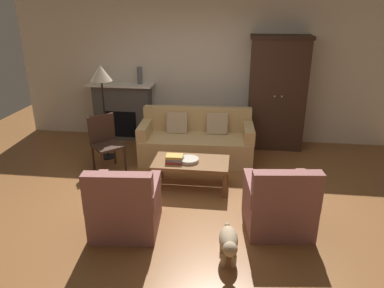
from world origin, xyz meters
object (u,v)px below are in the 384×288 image
(mantel_vase_slate, at_px, (140,75))
(mantel_vase_cream, at_px, (102,76))
(fruit_bowl, at_px, (189,160))
(book_stack, at_px, (174,159))
(fireplace, at_px, (123,111))
(dog, at_px, (229,242))
(armoire, at_px, (277,93))
(side_chair_wooden, at_px, (105,140))
(armchair_near_right, at_px, (279,206))
(coffee_table, at_px, (191,164))
(armchair_near_left, at_px, (125,207))
(floor_lamp, at_px, (101,79))
(couch, at_px, (196,142))

(mantel_vase_slate, bearing_deg, mantel_vase_cream, 180.00)
(fruit_bowl, distance_m, book_stack, 0.21)
(fireplace, bearing_deg, dog, -58.04)
(fireplace, relative_size, armoire, 0.61)
(side_chair_wooden, bearing_deg, fireplace, 95.96)
(mantel_vase_slate, xyz_separation_m, armchair_near_right, (2.41, -2.85, -0.96))
(coffee_table, height_order, book_stack, book_stack)
(mantel_vase_slate, xyz_separation_m, armchair_near_left, (0.60, -3.13, -0.96))
(mantel_vase_cream, relative_size, floor_lamp, 0.15)
(couch, relative_size, mantel_vase_slate, 6.14)
(armchair_near_right, bearing_deg, mantel_vase_slate, 130.23)
(coffee_table, height_order, armchair_near_right, armchair_near_right)
(fireplace, distance_m, book_stack, 2.45)
(armchair_near_right, distance_m, dog, 0.90)
(armchair_near_left, bearing_deg, couch, 75.47)
(fruit_bowl, xyz_separation_m, armchair_near_left, (-0.60, -1.18, -0.13))
(book_stack, bearing_deg, armoire, 51.04)
(couch, distance_m, armchair_near_left, 2.34)
(fruit_bowl, xyz_separation_m, mantel_vase_slate, (-1.20, 1.95, 0.83))
(fruit_bowl, bearing_deg, couch, 90.62)
(fruit_bowl, height_order, book_stack, book_stack)
(armoire, height_order, coffee_table, armoire)
(fireplace, bearing_deg, armchair_near_left, -72.68)
(side_chair_wooden, bearing_deg, fruit_bowl, -18.73)
(armoire, relative_size, armchair_near_right, 2.33)
(armoire, distance_m, dog, 3.64)
(mantel_vase_slate, bearing_deg, book_stack, -63.39)
(fireplace, height_order, couch, fireplace)
(armoire, xyz_separation_m, coffee_table, (-1.34, -1.86, -0.66))
(book_stack, distance_m, mantel_vase_slate, 2.38)
(book_stack, height_order, floor_lamp, floor_lamp)
(coffee_table, relative_size, armchair_near_right, 1.25)
(armchair_near_right, xyz_separation_m, side_chair_wooden, (-2.64, 1.39, 0.20))
(mantel_vase_cream, bearing_deg, armchair_near_right, -41.96)
(couch, relative_size, armchair_near_right, 2.22)
(armoire, distance_m, side_chair_wooden, 3.17)
(coffee_table, height_order, dog, coffee_table)
(fireplace, xyz_separation_m, coffee_table, (1.61, -1.94, -0.20))
(dog, bearing_deg, floor_lamp, 131.16)
(armoire, bearing_deg, mantel_vase_cream, 178.97)
(fruit_bowl, xyz_separation_m, side_chair_wooden, (-1.43, 0.48, 0.07))
(fruit_bowl, relative_size, dog, 0.51)
(armoire, distance_m, floor_lamp, 3.12)
(mantel_vase_cream, height_order, mantel_vase_slate, mantel_vase_slate)
(floor_lamp, relative_size, dog, 2.84)
(armchair_near_left, bearing_deg, fireplace, 107.32)
(book_stack, height_order, armchair_near_left, armchair_near_left)
(mantel_vase_slate, distance_m, armchair_near_left, 3.33)
(side_chair_wooden, bearing_deg, couch, 22.95)
(coffee_table, bearing_deg, fireplace, 129.72)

